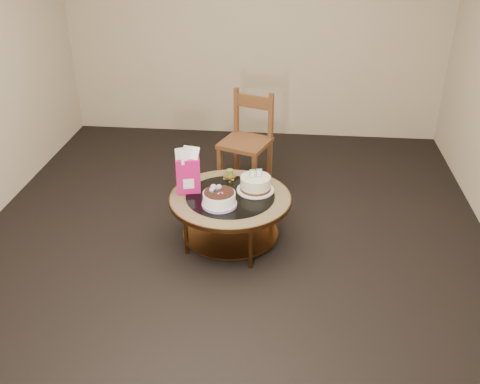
# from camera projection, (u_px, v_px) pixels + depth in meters

# --- Properties ---
(ground) EXTENTS (5.00, 5.00, 0.00)m
(ground) POSITION_uv_depth(u_px,v_px,m) (231.00, 242.00, 4.65)
(ground) COLOR black
(ground) RESTS_ON ground
(room_walls) EXTENTS (4.52, 5.02, 2.61)m
(room_walls) POSITION_uv_depth(u_px,v_px,m) (229.00, 67.00, 3.90)
(room_walls) COLOR beige
(room_walls) RESTS_ON ground
(coffee_table) EXTENTS (1.02, 1.02, 0.46)m
(coffee_table) POSITION_uv_depth(u_px,v_px,m) (230.00, 204.00, 4.46)
(coffee_table) COLOR brown
(coffee_table) RESTS_ON ground
(decorated_cake) EXTENTS (0.28, 0.28, 0.16)m
(decorated_cake) POSITION_uv_depth(u_px,v_px,m) (219.00, 199.00, 4.27)
(decorated_cake) COLOR #B898D8
(decorated_cake) RESTS_ON coffee_table
(cream_cake) EXTENTS (0.32, 0.32, 0.20)m
(cream_cake) POSITION_uv_depth(u_px,v_px,m) (255.00, 184.00, 4.48)
(cream_cake) COLOR white
(cream_cake) RESTS_ON coffee_table
(gift_bag) EXTENTS (0.21, 0.17, 0.39)m
(gift_bag) POSITION_uv_depth(u_px,v_px,m) (188.00, 171.00, 4.40)
(gift_bag) COLOR #D41467
(gift_bag) RESTS_ON coffee_table
(pillar_candle) EXTENTS (0.11, 0.11, 0.09)m
(pillar_candle) POSITION_uv_depth(u_px,v_px,m) (230.00, 175.00, 4.70)
(pillar_candle) COLOR #D3B657
(pillar_candle) RESTS_ON coffee_table
(dining_chair) EXTENTS (0.57, 0.57, 0.97)m
(dining_chair) POSITION_uv_depth(u_px,v_px,m) (247.00, 140.00, 5.36)
(dining_chair) COLOR brown
(dining_chair) RESTS_ON ground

